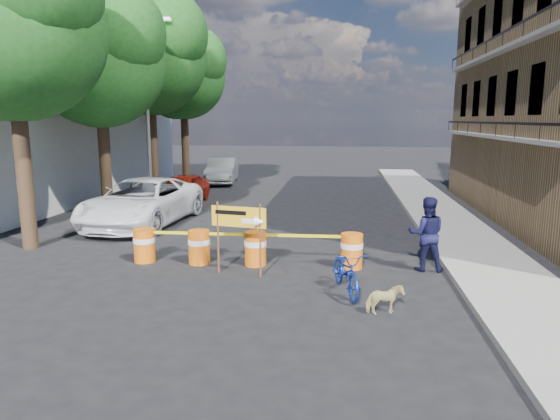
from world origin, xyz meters
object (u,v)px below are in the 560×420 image
(suv_white, at_px, (142,202))
(sedan_red, at_px, (183,189))
(barrel_mid_left, at_px, (199,246))
(detour_sign, at_px, (245,223))
(barrel_far_left, at_px, (144,245))
(barrel_far_right, at_px, (352,250))
(barrel_mid_right, at_px, (255,248))
(bicycle, at_px, (347,251))
(dog, at_px, (385,300))
(pedestrian, at_px, (427,234))
(sedan_silver, at_px, (222,171))

(suv_white, relative_size, sedan_red, 1.52)
(barrel_mid_left, bearing_deg, detour_sign, -31.42)
(barrel_far_left, xyz_separation_m, barrel_far_right, (5.50, 0.12, 0.00))
(barrel_mid_right, relative_size, bicycle, 0.48)
(dog, bearing_deg, barrel_far_left, 45.43)
(barrel_mid_right, distance_m, pedestrian, 4.37)
(barrel_mid_left, xyz_separation_m, sedan_red, (-3.45, 9.20, 0.20))
(barrel_mid_left, height_order, suv_white, suv_white)
(detour_sign, relative_size, suv_white, 0.30)
(barrel_far_right, bearing_deg, dog, -78.89)
(barrel_mid_left, bearing_deg, dog, -32.62)
(bicycle, bearing_deg, suv_white, 123.90)
(barrel_mid_left, bearing_deg, sedan_red, 110.55)
(barrel_mid_right, xyz_separation_m, bicycle, (2.35, -1.83, 0.47))
(barrel_mid_left, bearing_deg, barrel_mid_right, 1.50)
(suv_white, xyz_separation_m, sedan_red, (0.00, 4.62, -0.16))
(bicycle, relative_size, sedan_red, 0.48)
(pedestrian, bearing_deg, barrel_far_left, 3.29)
(suv_white, bearing_deg, barrel_mid_right, -38.65)
(barrel_far_right, bearing_deg, detour_sign, -159.03)
(barrel_mid_left, bearing_deg, barrel_far_left, -179.51)
(pedestrian, relative_size, bicycle, 1.00)
(detour_sign, bearing_deg, suv_white, 142.16)
(barrel_mid_left, relative_size, detour_sign, 0.50)
(dog, bearing_deg, suv_white, 27.98)
(barrel_mid_left, distance_m, barrel_far_right, 4.00)
(barrel_far_left, bearing_deg, dog, -25.65)
(detour_sign, bearing_deg, barrel_far_left, 174.03)
(barrel_far_left, distance_m, bicycle, 5.67)
(barrel_far_right, bearing_deg, sedan_silver, 114.29)
(barrel_mid_left, relative_size, bicycle, 0.48)
(barrel_far_right, xyz_separation_m, pedestrian, (1.85, 0.04, 0.47))
(barrel_far_left, height_order, bicycle, bicycle)
(barrel_far_left, relative_size, sedan_silver, 0.20)
(barrel_mid_left, xyz_separation_m, sedan_silver, (-3.45, 16.62, 0.28))
(bicycle, bearing_deg, barrel_mid_right, 127.09)
(detour_sign, distance_m, pedestrian, 4.55)
(barrel_mid_right, relative_size, sedan_red, 0.23)
(sedan_red, height_order, sedan_silver, sedan_silver)
(barrel_mid_right, distance_m, sedan_silver, 17.30)
(barrel_mid_right, relative_size, suv_white, 0.15)
(dog, height_order, sedan_silver, sedan_silver)
(suv_white, distance_m, sedan_silver, 12.03)
(suv_white, height_order, sedan_red, suv_white)
(sedan_silver, bearing_deg, barrel_far_left, -90.52)
(pedestrian, height_order, sedan_silver, pedestrian)
(detour_sign, bearing_deg, bicycle, -10.42)
(detour_sign, height_order, dog, detour_sign)
(bicycle, xyz_separation_m, sedan_silver, (-7.31, 18.41, -0.19))
(detour_sign, relative_size, bicycle, 0.96)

